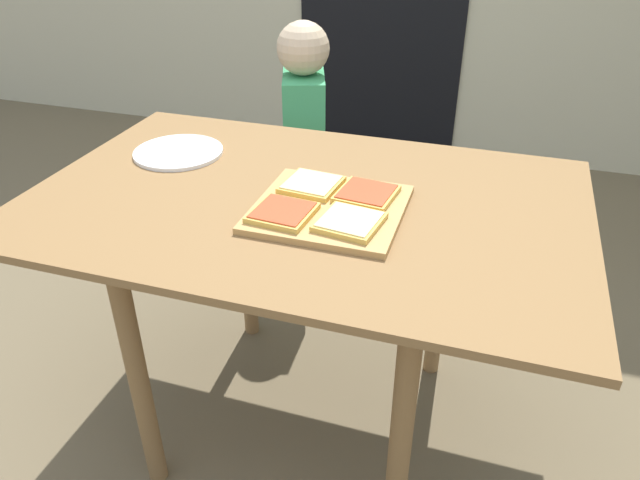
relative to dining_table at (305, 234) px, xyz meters
The scene contains 9 objects.
ground_plane 0.63m from the dining_table, ahead, with size 16.00×16.00×0.00m, color brown.
dining_table is the anchor object (origin of this frame).
cutting_board 0.14m from the dining_table, 33.54° to the right, with size 0.33×0.32×0.02m, color tan.
pizza_slice_far_right 0.19m from the dining_table, ahead, with size 0.14×0.14×0.02m.
pizza_slice_far_left 0.12m from the dining_table, 73.67° to the left, with size 0.14×0.14×0.02m.
pizza_slice_near_left 0.17m from the dining_table, 93.93° to the right, with size 0.14×0.14×0.02m.
pizza_slice_near_right 0.22m from the dining_table, 39.88° to the right, with size 0.14×0.14×0.02m.
plate_white_left 0.44m from the dining_table, 161.12° to the left, with size 0.24×0.24×0.01m, color white.
child_left 0.76m from the dining_table, 109.22° to the left, with size 0.21×0.27×0.98m.
Camera 1 is at (0.41, -1.18, 1.37)m, focal length 33.65 mm.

